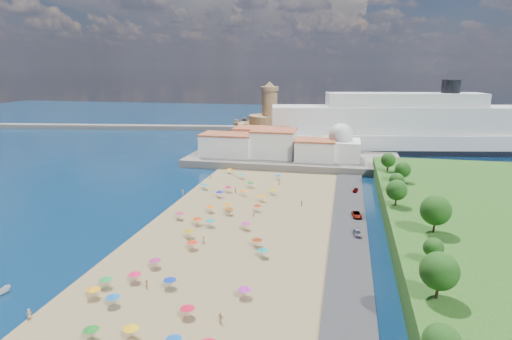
# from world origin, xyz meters

# --- Properties ---
(ground) EXTENTS (700.00, 700.00, 0.00)m
(ground) POSITION_xyz_m (0.00, 0.00, 0.00)
(ground) COLOR #071938
(ground) RESTS_ON ground
(terrace) EXTENTS (90.00, 36.00, 3.00)m
(terrace) POSITION_xyz_m (10.00, 73.00, 1.50)
(terrace) COLOR #59544C
(terrace) RESTS_ON ground
(jetty) EXTENTS (18.00, 70.00, 2.40)m
(jetty) POSITION_xyz_m (-12.00, 108.00, 1.20)
(jetty) COLOR #59544C
(jetty) RESTS_ON ground
(breakwater) EXTENTS (199.03, 34.77, 2.60)m
(breakwater) POSITION_xyz_m (-110.00, 153.00, 1.30)
(breakwater) COLOR #59544C
(breakwater) RESTS_ON ground
(waterfront_buildings) EXTENTS (57.00, 29.00, 11.00)m
(waterfront_buildings) POSITION_xyz_m (-3.05, 73.64, 7.88)
(waterfront_buildings) COLOR silver
(waterfront_buildings) RESTS_ON terrace
(domed_building) EXTENTS (16.00, 16.00, 15.00)m
(domed_building) POSITION_xyz_m (30.00, 71.00, 8.97)
(domed_building) COLOR silver
(domed_building) RESTS_ON terrace
(fortress) EXTENTS (40.00, 40.00, 32.40)m
(fortress) POSITION_xyz_m (-12.00, 138.00, 6.68)
(fortress) COLOR #A57C52
(fortress) RESTS_ON ground
(cruise_ship) EXTENTS (160.38, 52.44, 34.71)m
(cruise_ship) POSITION_xyz_m (58.91, 109.05, 10.28)
(cruise_ship) COLOR black
(cruise_ship) RESTS_ON ground
(beach_parasols) EXTENTS (32.04, 115.28, 2.20)m
(beach_parasols) POSITION_xyz_m (-0.28, -12.87, 2.15)
(beach_parasols) COLOR gray
(beach_parasols) RESTS_ON beach
(beachgoers) EXTENTS (39.77, 92.52, 1.87)m
(beachgoers) POSITION_xyz_m (-0.38, -2.25, 1.13)
(beachgoers) COLOR tan
(beachgoers) RESTS_ON beach
(parked_cars) EXTENTS (2.92, 42.16, 1.38)m
(parked_cars) POSITION_xyz_m (36.00, 7.43, 1.36)
(parked_cars) COLOR gray
(parked_cars) RESTS_ON promenade
(hillside_trees) EXTENTS (12.85, 105.48, 8.27)m
(hillside_trees) POSITION_xyz_m (48.00, -9.06, 10.19)
(hillside_trees) COLOR #382314
(hillside_trees) RESTS_ON hillside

